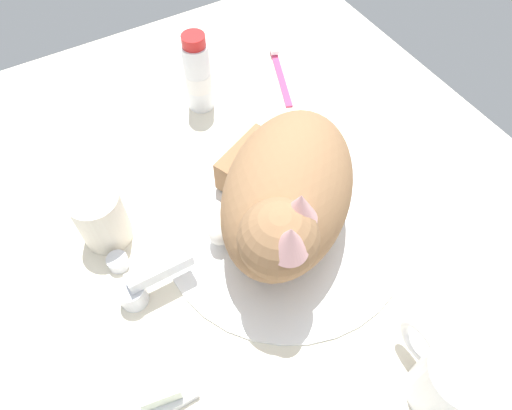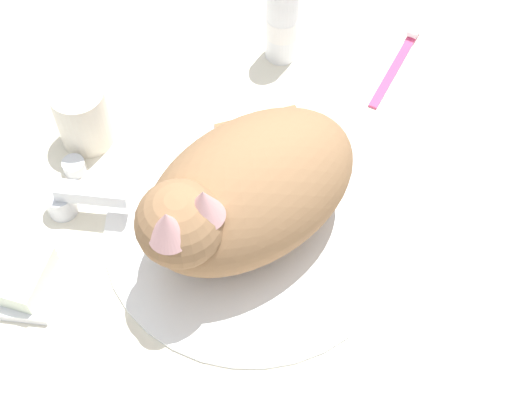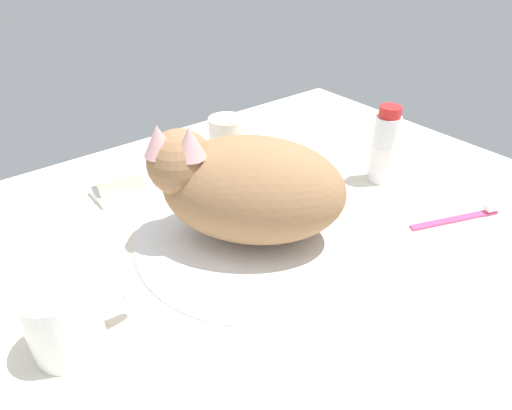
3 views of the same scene
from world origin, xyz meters
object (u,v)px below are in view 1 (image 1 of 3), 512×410
object	(u,v)px
faucet	(142,287)
coffee_mug	(450,381)
toothbrush	(280,72)
rinse_cup	(101,218)
soap_bar	(154,370)
toothpaste_bottle	(198,75)
cat	(285,196)

from	to	relation	value
faucet	coffee_mug	size ratio (longest dim) A/B	1.21
faucet	toothbrush	world-z (taller)	faucet
coffee_mug	toothbrush	distance (cm)	57.90
rinse_cup	soap_bar	bearing A→B (deg)	175.47
faucet	toothpaste_bottle	xyz separation A→B (cm)	(28.25, -22.02, 4.10)
faucet	rinse_cup	distance (cm)	11.22
cat	coffee_mug	xyz separation A→B (cm)	(-27.19, -4.14, -4.22)
toothbrush	cat	bearing A→B (deg)	148.77
coffee_mug	soap_bar	world-z (taller)	coffee_mug
soap_bar	toothbrush	bearing A→B (deg)	-46.37
coffee_mug	rinse_cup	distance (cm)	46.43
toothpaste_bottle	toothbrush	bearing A→B (deg)	-89.71
toothbrush	rinse_cup	bearing A→B (deg)	114.03
coffee_mug	rinse_cup	size ratio (longest dim) A/B	1.36
cat	faucet	bearing A→B (deg)	88.16
coffee_mug	toothbrush	xyz separation A→B (cm)	(56.18, -13.43, -3.93)
cat	coffee_mug	bearing A→B (deg)	-171.34
soap_bar	toothpaste_bottle	size ratio (longest dim) A/B	0.52
faucet	toothpaste_bottle	size ratio (longest dim) A/B	1.04
rinse_cup	toothbrush	xyz separation A→B (cm)	(17.33, -38.86, -3.87)
faucet	coffee_mug	bearing A→B (deg)	-138.59
rinse_cup	soap_bar	world-z (taller)	rinse_cup
coffee_mug	rinse_cup	xyz separation A→B (cm)	(38.85, 25.43, -0.06)
cat	toothpaste_bottle	size ratio (longest dim) A/B	2.15
soap_bar	faucet	bearing A→B (deg)	-13.92
soap_bar	toothpaste_bottle	world-z (taller)	toothpaste_bottle
cat	toothbrush	world-z (taller)	cat
cat	coffee_mug	world-z (taller)	cat
coffee_mug	toothbrush	bearing A→B (deg)	-13.45
faucet	soap_bar	world-z (taller)	faucet
coffee_mug	cat	bearing A→B (deg)	8.66
toothpaste_bottle	rinse_cup	bearing A→B (deg)	127.01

